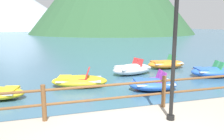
{
  "coord_description": "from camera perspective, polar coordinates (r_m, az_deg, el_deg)",
  "views": [
    {
      "loc": [
        -1.64,
        -4.17,
        2.82
      ],
      "look_at": [
        1.15,
        5.0,
        0.9
      ],
      "focal_mm": 36.39,
      "sensor_mm": 36.0,
      "label": 1
    }
  ],
  "objects": [
    {
      "name": "ground_plane",
      "position": [
        44.29,
        -14.89,
        7.3
      ],
      "size": [
        200.0,
        200.0,
        0.0
      ],
      "primitive_type": "plane",
      "color": "#38607A"
    },
    {
      "name": "dock_railing",
      "position": [
        6.23,
        -0.89,
        -5.93
      ],
      "size": [
        23.92,
        0.12,
        0.95
      ],
      "color": "brown",
      "rests_on": "promenade_dock"
    },
    {
      "name": "lamp_post",
      "position": [
        5.74,
        15.87,
        14.38
      ],
      "size": [
        0.28,
        0.28,
        4.64
      ],
      "color": "black",
      "rests_on": "promenade_dock"
    },
    {
      "name": "pedal_boat_0",
      "position": [
        10.62,
        -8.24,
        -2.7
      ],
      "size": [
        2.82,
        1.96,
        0.84
      ],
      "color": "yellow",
      "rests_on": "ground"
    },
    {
      "name": "pedal_boat_1",
      "position": [
        13.09,
        5.09,
        0.26
      ],
      "size": [
        2.68,
        1.72,
        0.91
      ],
      "color": "white",
      "rests_on": "ground"
    },
    {
      "name": "pedal_boat_2",
      "position": [
        13.6,
        23.66,
        -0.38
      ],
      "size": [
        2.49,
        1.86,
        0.87
      ],
      "color": "blue",
      "rests_on": "ground"
    },
    {
      "name": "pedal_boat_4",
      "position": [
        10.11,
        10.24,
        -3.45
      ],
      "size": [
        2.34,
        1.69,
        0.85
      ],
      "color": "blue",
      "rests_on": "ground"
    },
    {
      "name": "pedal_boat_6",
      "position": [
        15.31,
        13.4,
        1.49
      ],
      "size": [
        2.57,
        1.33,
        0.87
      ],
      "color": "orange",
      "rests_on": "ground"
    },
    {
      "name": "distant_peak",
      "position": [
        135.94,
        -23.88,
        14.14
      ],
      "size": [
        72.34,
        72.34,
        23.42
      ],
      "primitive_type": "cone",
      "color": "#9EADBC",
      "rests_on": "ground"
    }
  ]
}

